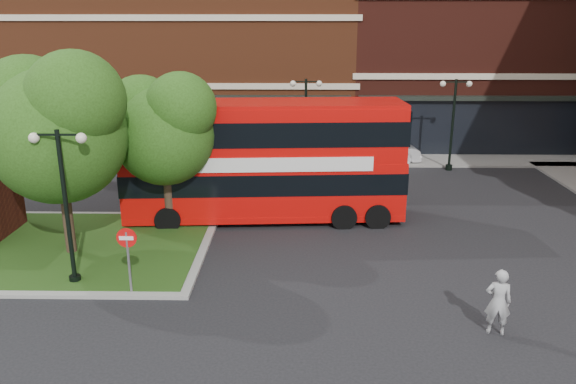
{
  "coord_description": "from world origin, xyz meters",
  "views": [
    {
      "loc": [
        1.57,
        -15.89,
        8.14
      ],
      "look_at": [
        1.22,
        3.8,
        2.0
      ],
      "focal_mm": 35.0,
      "sensor_mm": 36.0,
      "label": 1
    }
  ],
  "objects_px": {
    "car_white": "(380,150)",
    "car_silver": "(269,152)",
    "woman": "(498,302)",
    "bus": "(264,153)"
  },
  "relations": [
    {
      "from": "car_white",
      "to": "car_silver",
      "type": "bearing_deg",
      "value": 84.45
    },
    {
      "from": "car_silver",
      "to": "car_white",
      "type": "distance_m",
      "value": 6.44
    },
    {
      "from": "woman",
      "to": "car_silver",
      "type": "bearing_deg",
      "value": -57.14
    },
    {
      "from": "car_white",
      "to": "bus",
      "type": "bearing_deg",
      "value": 141.78
    },
    {
      "from": "bus",
      "to": "car_white",
      "type": "height_order",
      "value": "bus"
    },
    {
      "from": "bus",
      "to": "car_white",
      "type": "relative_size",
      "value": 2.5
    },
    {
      "from": "bus",
      "to": "car_white",
      "type": "xyz_separation_m",
      "value": [
        6.14,
        9.58,
        -2.08
      ]
    },
    {
      "from": "bus",
      "to": "car_white",
      "type": "distance_m",
      "value": 11.57
    },
    {
      "from": "bus",
      "to": "car_white",
      "type": "bearing_deg",
      "value": 53.87
    },
    {
      "from": "bus",
      "to": "car_silver",
      "type": "xyz_separation_m",
      "value": [
        -0.3,
        9.58,
        -2.21
      ]
    }
  ]
}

